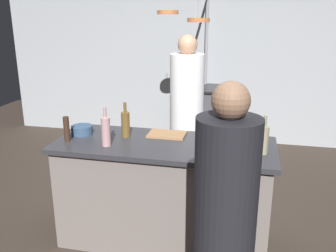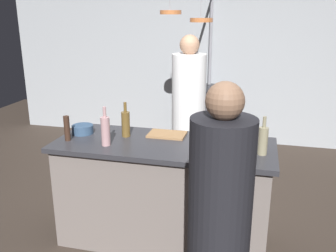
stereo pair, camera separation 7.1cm
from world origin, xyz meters
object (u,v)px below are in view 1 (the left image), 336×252
object	(u,v)px
pepper_mill	(67,129)
wine_bottle_amber	(126,124)
wine_glass_near_left_guest	(246,146)
mixing_bowl_blue	(82,130)
cutting_board	(167,134)
wine_glass_near_right_guest	(263,136)
wine_glass_by_chef	(252,137)
mixing_bowl_wooden	(218,147)
stove_range	(202,117)
chef	(186,121)
guest_right	(224,237)
wine_bottle_white	(264,139)
wine_bottle_rose	(106,131)

from	to	relation	value
pepper_mill	wine_bottle_amber	xyz separation A→B (m)	(0.43, 0.22, 0.01)
wine_glass_near_left_guest	mixing_bowl_blue	distance (m)	1.44
cutting_board	mixing_bowl_blue	size ratio (longest dim) A/B	1.73
wine_glass_near_right_guest	wine_glass_by_chef	bearing A→B (deg)	-150.42
wine_glass_by_chef	mixing_bowl_wooden	xyz separation A→B (m)	(-0.25, -0.06, -0.08)
stove_range	chef	size ratio (longest dim) A/B	0.52
cutting_board	wine_glass_near_left_guest	bearing A→B (deg)	-31.89
wine_glass_near_right_guest	mixing_bowl_blue	bearing A→B (deg)	178.98
guest_right	chef	bearing A→B (deg)	105.52
stove_range	wine_glass_near_right_guest	bearing A→B (deg)	-72.04
pepper_mill	wine_glass_near_right_guest	xyz separation A→B (m)	(1.57, 0.17, 0.00)
wine_bottle_white	wine_glass_near_right_guest	xyz separation A→B (m)	(-0.00, 0.10, -0.01)
wine_bottle_white	wine_glass_near_left_guest	distance (m)	0.21
wine_glass_near_right_guest	wine_bottle_amber	bearing A→B (deg)	177.76
wine_bottle_white	wine_glass_by_chef	bearing A→B (deg)	144.65
wine_glass_near_left_guest	wine_glass_near_right_guest	bearing A→B (deg)	64.99
pepper_mill	wine_bottle_amber	bearing A→B (deg)	26.60
guest_right	mixing_bowl_blue	xyz separation A→B (m)	(-1.32, 1.05, 0.19)
chef	wine_glass_by_chef	bearing A→B (deg)	-56.35
wine_bottle_rose	wine_glass_near_left_guest	size ratio (longest dim) A/B	2.18
wine_glass_by_chef	mixing_bowl_blue	size ratio (longest dim) A/B	0.79
stove_range	wine_bottle_white	distance (m)	2.69
stove_range	wine_glass_by_chef	world-z (taller)	wine_glass_by_chef
wine_bottle_amber	wine_glass_near_right_guest	xyz separation A→B (m)	(1.14, -0.04, -0.01)
wine_bottle_rose	wine_bottle_amber	size ratio (longest dim) A/B	1.06
wine_bottle_amber	wine_glass_by_chef	xyz separation A→B (m)	(1.06, -0.09, -0.01)
chef	mixing_bowl_blue	distance (m)	1.24
mixing_bowl_blue	wine_bottle_white	bearing A→B (deg)	-4.87
guest_right	wine_glass_near_left_guest	distance (m)	0.81
stove_range	mixing_bowl_blue	size ratio (longest dim) A/B	4.81
wine_bottle_amber	wine_bottle_white	distance (m)	1.15
wine_bottle_rose	wine_glass_near_left_guest	bearing A→B (deg)	-3.49
cutting_board	wine_bottle_white	bearing A→B (deg)	-17.72
wine_bottle_white	wine_glass_by_chef	world-z (taller)	wine_bottle_white
wine_glass_by_chef	mixing_bowl_wooden	bearing A→B (deg)	-165.95
guest_right	wine_bottle_white	xyz separation A→B (m)	(0.21, 0.92, 0.27)
wine_glass_by_chef	mixing_bowl_blue	world-z (taller)	wine_glass_by_chef
pepper_mill	wine_bottle_amber	distance (m)	0.49
wine_bottle_rose	wine_glass_by_chef	size ratio (longest dim) A/B	2.18
stove_range	wine_glass_near_left_guest	world-z (taller)	wine_glass_near_left_guest
stove_range	wine_glass_near_left_guest	bearing A→B (deg)	-76.23
guest_right	mixing_bowl_blue	world-z (taller)	guest_right
wine_bottle_white	wine_glass_near_right_guest	distance (m)	0.10
wine_bottle_amber	mixing_bowl_wooden	distance (m)	0.82
wine_bottle_rose	wine_glass_near_right_guest	distance (m)	1.23
wine_bottle_rose	wine_bottle_amber	xyz separation A→B (m)	(0.08, 0.25, -0.01)
chef	pepper_mill	distance (m)	1.43
cutting_board	wine_bottle_rose	distance (m)	0.56
stove_range	pepper_mill	distance (m)	2.76
wine_bottle_amber	cutting_board	bearing A→B (deg)	17.85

